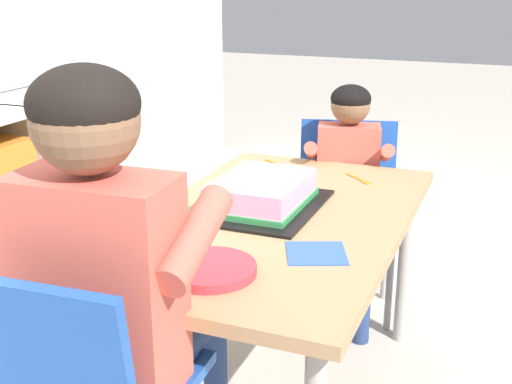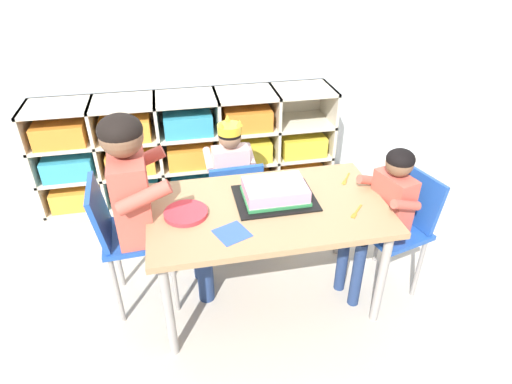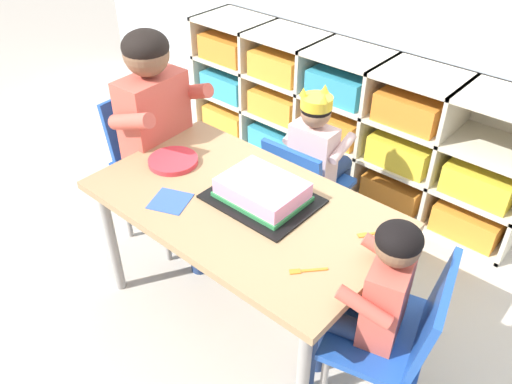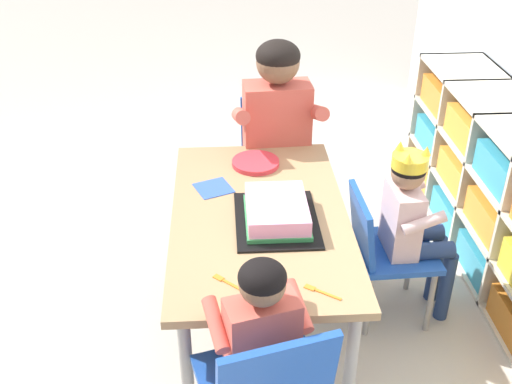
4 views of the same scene
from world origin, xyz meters
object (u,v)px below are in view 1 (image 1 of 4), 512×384
fork_scattered_mid_table (360,180)px  classroom_chair_blue (98,279)px  activity_table (275,237)px  child_with_crown (62,228)px  adult_helper_seated (115,268)px  classroom_chair_guest_side (346,197)px  birthday_cake_on_tray (262,195)px  paper_plate_stack (209,269)px  guest_at_table_side (348,175)px  fork_near_child_seat (278,164)px

fork_scattered_mid_table → classroom_chair_blue: bearing=78.9°
classroom_chair_blue → activity_table: bearing=97.6°
child_with_crown → adult_helper_seated: (-0.47, -0.50, 0.16)m
classroom_chair_guest_side → activity_table: bearing=-106.5°
birthday_cake_on_tray → paper_plate_stack: (-0.44, -0.05, -0.02)m
child_with_crown → birthday_cake_on_tray: child_with_crown is taller
birthday_cake_on_tray → classroom_chair_guest_side: bearing=-7.2°
activity_table → paper_plate_stack: 0.39m
birthday_cake_on_tray → paper_plate_stack: size_ratio=1.92×
classroom_chair_blue → paper_plate_stack: size_ratio=2.91×
adult_helper_seated → activity_table: bearing=-105.5°
child_with_crown → paper_plate_stack: (-0.29, -0.61, 0.10)m
activity_table → adult_helper_seated: adult_helper_seated is taller
guest_at_table_side → fork_near_child_seat: bearing=-164.1°
guest_at_table_side → birthday_cake_on_tray: guest_at_table_side is taller
classroom_chair_blue → classroom_chair_guest_side: size_ratio=0.86×
classroom_chair_blue → child_with_crown: size_ratio=0.73×
fork_near_child_seat → child_with_crown: bearing=85.3°
adult_helper_seated → fork_scattered_mid_table: size_ratio=10.44×
adult_helper_seated → birthday_cake_on_tray: size_ratio=2.72×
guest_at_table_side → fork_scattered_mid_table: size_ratio=8.31×
fork_scattered_mid_table → fork_near_child_seat: size_ratio=0.90×
fork_scattered_mid_table → classroom_chair_guest_side: bearing=-26.7°
child_with_crown → paper_plate_stack: bearing=62.2°
paper_plate_stack → fork_scattered_mid_table: bearing=-10.1°
paper_plate_stack → fork_near_child_seat: 0.86m
child_with_crown → paper_plate_stack: size_ratio=3.97×
guest_at_table_side → classroom_chair_guest_side: bearing=90.0°
classroom_chair_blue → child_with_crown: child_with_crown is taller
child_with_crown → adult_helper_seated: 0.70m
activity_table → paper_plate_stack: paper_plate_stack is taller
activity_table → classroom_chair_blue: size_ratio=1.92×
classroom_chair_blue → fork_near_child_seat: bearing=144.9°
activity_table → fork_scattered_mid_table: (0.39, -0.13, 0.06)m
paper_plate_stack → classroom_chair_blue: bearing=59.6°
activity_table → birthday_cake_on_tray: 0.12m
child_with_crown → guest_at_table_side: guest_at_table_side is taller
child_with_crown → classroom_chair_guest_side: size_ratio=1.17×
child_with_crown → fork_near_child_seat: (0.55, -0.46, 0.09)m
paper_plate_stack → fork_scattered_mid_table: size_ratio=2.01×
adult_helper_seated → classroom_chair_guest_side: size_ratio=1.54×
child_with_crown → classroom_chair_guest_side: 1.01m
birthday_cake_on_tray → child_with_crown: bearing=104.2°
child_with_crown → fork_scattered_mid_table: size_ratio=7.96×
classroom_chair_guest_side → guest_at_table_side: size_ratio=0.82×
classroom_chair_blue → paper_plate_stack: bearing=57.5°
classroom_chair_guest_side → guest_at_table_side: (-0.10, -0.03, 0.11)m
paper_plate_stack → fork_scattered_mid_table: (0.78, -0.14, -0.01)m
guest_at_table_side → fork_near_child_seat: guest_at_table_side is taller
paper_plate_stack → fork_scattered_mid_table: paper_plate_stack is taller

